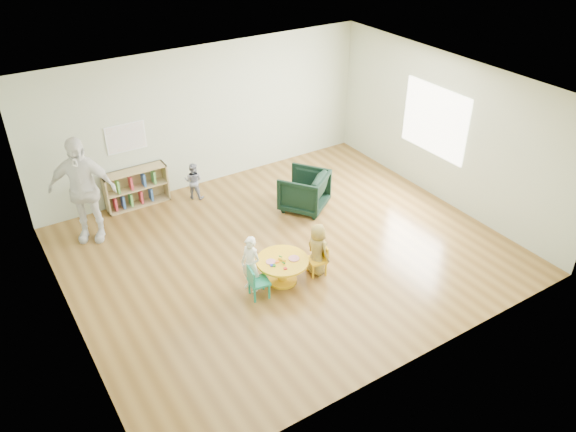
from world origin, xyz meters
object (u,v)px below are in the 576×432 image
(activity_table, at_px, (282,266))
(kid_chair_right, at_px, (319,258))
(armchair, at_px, (304,191))
(child_left, at_px, (251,264))
(adult_caretaker, at_px, (82,190))
(toddler, at_px, (194,181))
(child_right, at_px, (317,249))
(kid_chair_left, at_px, (256,281))
(bookshelf, at_px, (135,188))

(activity_table, height_order, kid_chair_right, kid_chair_right)
(kid_chair_right, xyz_separation_m, armchair, (0.91, 1.80, 0.09))
(armchair, bearing_deg, child_left, 2.62)
(kid_chair_right, distance_m, adult_caretaker, 4.13)
(activity_table, distance_m, armchair, 2.27)
(toddler, distance_m, adult_caretaker, 2.21)
(child_right, bearing_deg, activity_table, 70.33)
(activity_table, relative_size, adult_caretaker, 0.43)
(child_left, height_order, adult_caretaker, adult_caretaker)
(kid_chair_left, distance_m, bookshelf, 3.67)
(toddler, xyz_separation_m, adult_caretaker, (-2.11, -0.31, 0.58))
(child_left, relative_size, toddler, 1.26)
(kid_chair_left, xyz_separation_m, child_right, (1.11, 0.01, 0.16))
(armchair, xyz_separation_m, adult_caretaker, (-3.71, 1.17, 0.58))
(kid_chair_right, bearing_deg, activity_table, 89.41)
(bookshelf, relative_size, adult_caretaker, 0.63)
(kid_chair_left, relative_size, adult_caretaker, 0.28)
(activity_table, relative_size, child_right, 0.92)
(bookshelf, xyz_separation_m, adult_caretaker, (-1.06, -0.67, 0.59))
(activity_table, xyz_separation_m, adult_caretaker, (-2.18, 2.84, 0.67))
(kid_chair_left, bearing_deg, kid_chair_right, 97.66)
(child_right, xyz_separation_m, adult_caretaker, (-2.77, 2.94, 0.51))
(activity_table, height_order, adult_caretaker, adult_caretaker)
(bookshelf, distance_m, armchair, 3.22)
(child_left, bearing_deg, kid_chair_left, -27.12)
(toddler, bearing_deg, child_left, 124.72)
(activity_table, xyz_separation_m, bookshelf, (-1.12, 3.51, 0.08))
(activity_table, relative_size, child_left, 0.87)
(kid_chair_right, bearing_deg, toddler, 22.88)
(adult_caretaker, bearing_deg, child_left, -29.20)
(armchair, distance_m, toddler, 2.18)
(activity_table, distance_m, child_left, 0.55)
(child_right, xyz_separation_m, toddler, (-0.66, 3.26, -0.07))
(child_right, bearing_deg, armchair, -37.85)
(bookshelf, bearing_deg, adult_caretaker, -147.85)
(bookshelf, bearing_deg, armchair, -34.75)
(kid_chair_left, height_order, armchair, armchair)
(kid_chair_left, distance_m, child_left, 0.27)
(bookshelf, height_order, child_right, child_right)
(child_right, bearing_deg, bookshelf, 15.22)
(kid_chair_right, xyz_separation_m, child_left, (-1.12, 0.22, 0.19))
(activity_table, bearing_deg, kid_chair_right, -11.73)
(kid_chair_left, relative_size, child_right, 0.60)
(toddler, bearing_deg, bookshelf, 24.08)
(activity_table, distance_m, kid_chair_right, 0.62)
(kid_chair_right, bearing_deg, kid_chair_left, 100.26)
(kid_chair_right, relative_size, armchair, 0.64)
(bookshelf, relative_size, toddler, 1.61)
(kid_chair_right, relative_size, toddler, 0.70)
(activity_table, height_order, toddler, toddler)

